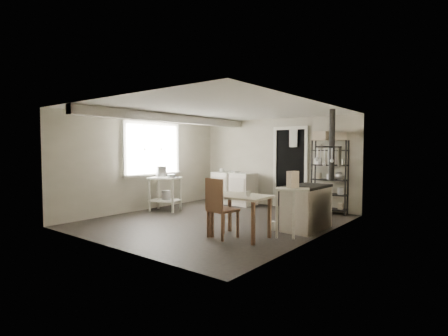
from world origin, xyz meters
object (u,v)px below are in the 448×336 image
Objects in this scene: prep_table at (165,194)px; base_cabinets at (234,187)px; work_table at (241,215)px; chair at (223,209)px; flour_sack at (310,204)px; stove at (307,206)px; shelf_rack at (330,173)px; stockpot at (161,172)px.

base_cabinets is (0.70, 1.89, 0.06)m from prep_table.
work_table is 0.32m from chair.
prep_table reaches higher than work_table.
chair is at bearing -95.23° from flour_sack.
prep_table is at bearing -173.77° from stove.
stove is 2.26× the size of flour_sack.
base_cabinets is 2.82× the size of flour_sack.
shelf_rack is 3.67× the size of flour_sack.
chair reaches higher than work_table.
stockpot is 3.10m from chair.
chair reaches higher than stove.
base_cabinets is (0.85, 1.88, -0.48)m from stockpot.
stockpot is 0.30× the size of work_table.
chair reaches higher than flour_sack.
prep_table is 3.47m from flour_sack.
stockpot reaches higher than stove.
stockpot reaches higher than work_table.
stove is 1.10× the size of work_table.
stockpot is at bearing -174.05° from stove.
base_cabinets reaches higher than flour_sack.
prep_table is 2.01m from base_cabinets.
flour_sack is at bearing 89.43° from work_table.
prep_table is at bearing -148.92° from flour_sack.
stove is at bearing 67.44° from chair.
stockpot is at bearing -150.24° from flour_sack.
work_table is (2.24, -2.85, -0.08)m from base_cabinets.
base_cabinets is 3.28m from stove.
prep_table reaches higher than flour_sack.
stockpot is 2.12m from base_cabinets.
shelf_rack reaches higher than chair.
work_table is 2.06× the size of flour_sack.
base_cabinets is 3.63m from work_table.
stove is at bearing 63.67° from work_table.
base_cabinets is at bearing 128.20° from work_table.
flour_sack is at bearing 93.20° from chair.
stockpot reaches higher than prep_table.
prep_table is 0.63× the size of base_cabinets.
flour_sack is (0.27, 2.93, -0.24)m from chair.
chair is at bearing -22.93° from prep_table.
shelf_rack reaches higher than base_cabinets.
shelf_rack is at bearing 83.60° from work_table.
prep_table is at bearing -2.25° from stockpot.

